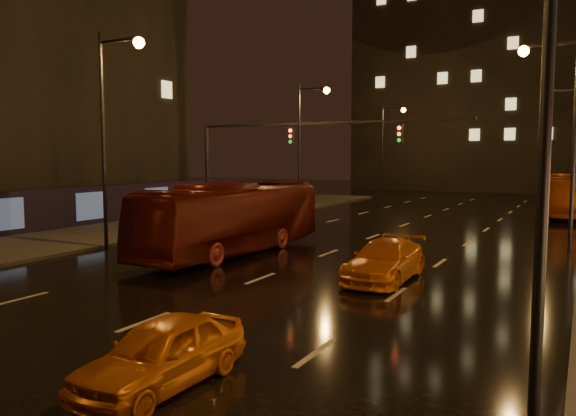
{
  "coord_description": "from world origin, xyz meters",
  "views": [
    {
      "loc": [
        10.15,
        -6.97,
        4.34
      ],
      "look_at": [
        0.68,
        10.84,
        2.5
      ],
      "focal_mm": 35.0,
      "sensor_mm": 36.0,
      "label": 1
    }
  ],
  "objects": [
    {
      "name": "sidewalk_left",
      "position": [
        -13.5,
        15.0,
        0.07
      ],
      "size": [
        7.0,
        70.0,
        0.15
      ],
      "primitive_type": "cube",
      "color": "#38332D",
      "rests_on": "ground"
    },
    {
      "name": "ground",
      "position": [
        0.0,
        20.0,
        0.0
      ],
      "size": [
        140.0,
        140.0,
        0.0
      ],
      "primitive_type": "plane",
      "color": "black",
      "rests_on": "ground"
    },
    {
      "name": "taxi_far",
      "position": [
        4.0,
        11.85,
        0.7
      ],
      "size": [
        1.97,
        4.81,
        1.39
      ],
      "primitive_type": "imported",
      "rotation": [
        0.0,
        0.0,
        -0.0
      ],
      "color": "orange",
      "rests_on": "ground"
    },
    {
      "name": "traffic_signal",
      "position": [
        -5.06,
        20.0,
        4.74
      ],
      "size": [
        15.31,
        0.32,
        6.2
      ],
      "color": "black",
      "rests_on": "ground"
    },
    {
      "name": "building_distant",
      "position": [
        4.0,
        72.0,
        18.0
      ],
      "size": [
        44.0,
        16.0,
        36.0
      ],
      "primitive_type": "cube",
      "color": "black",
      "rests_on": "ground"
    },
    {
      "name": "taxi_near",
      "position": [
        3.21,
        1.0,
        0.65
      ],
      "size": [
        1.65,
        3.88,
        1.31
      ],
      "primitive_type": "imported",
      "rotation": [
        0.0,
        0.0,
        -0.03
      ],
      "color": "orange",
      "rests_on": "ground"
    },
    {
      "name": "streetlight_right",
      "position": [
        8.92,
        2.0,
        6.43
      ],
      "size": [
        2.64,
        0.5,
        10.0
      ],
      "color": "black",
      "rests_on": "ground"
    },
    {
      "name": "bus_red",
      "position": [
        -3.82,
        14.03,
        1.6
      ],
      "size": [
        2.89,
        11.51,
        3.19
      ],
      "primitive_type": "imported",
      "rotation": [
        0.0,
        0.0,
        -0.02
      ],
      "color": "#60150D",
      "rests_on": "ground"
    },
    {
      "name": "hoarding_left",
      "position": [
        -17.2,
        12.0,
        1.25
      ],
      "size": [
        0.3,
        46.0,
        2.5
      ],
      "primitive_type": "cube",
      "color": "black",
      "rests_on": "ground"
    },
    {
      "name": "bus_curb",
      "position": [
        9.0,
        38.87,
        1.55
      ],
      "size": [
        3.42,
        11.32,
        3.11
      ],
      "primitive_type": "imported",
      "rotation": [
        0.0,
        0.0,
        -0.07
      ],
      "color": "#9A380F",
      "rests_on": "ground"
    }
  ]
}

